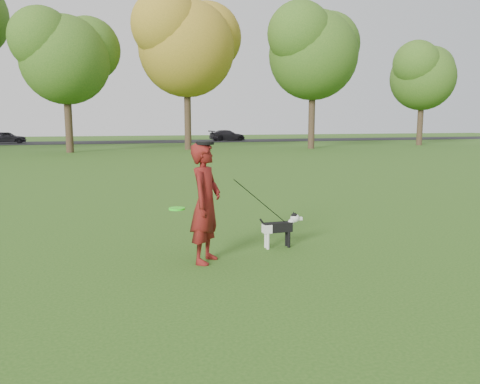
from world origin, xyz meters
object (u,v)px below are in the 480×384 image
object	(u,v)px
man	(206,203)
car_left	(7,137)
dog	(281,226)
car_right	(227,135)

from	to	relation	value
man	car_left	size ratio (longest dim) A/B	0.55
man	dog	bearing A→B (deg)	-38.62
car_left	car_right	xyz separation A→B (m)	(20.76, 0.00, 0.00)
dog	man	bearing A→B (deg)	-162.21
dog	car_right	bearing A→B (deg)	76.25
dog	car_left	xyz separation A→B (m)	(-10.94, 40.11, 0.21)
dog	car_right	size ratio (longest dim) A/B	0.20
car_right	dog	bearing A→B (deg)	159.06
car_right	car_left	bearing A→B (deg)	82.81
car_left	dog	bearing A→B (deg)	-165.59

